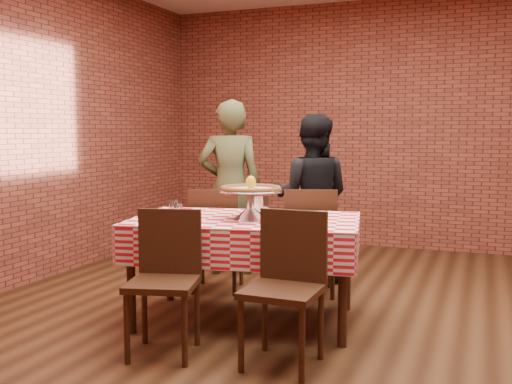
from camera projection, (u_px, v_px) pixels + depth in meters
ground at (320, 323)px, 4.24m from camera, size 6.00×6.00×0.00m
back_wall at (390, 125)px, 6.86m from camera, size 5.50×0.00×5.50m
table at (246, 270)px, 4.26m from camera, size 1.74×1.23×0.75m
tablecloth at (246, 237)px, 4.24m from camera, size 1.79×1.28×0.27m
pizza_stand at (251, 205)px, 4.17m from camera, size 0.49×0.49×0.20m
pizza at (251, 190)px, 4.15m from camera, size 0.46×0.46×0.03m
lemon at (251, 182)px, 4.15m from camera, size 0.08×0.08×0.09m
water_glass_left at (178, 211)px, 4.20m from camera, size 0.08×0.08×0.11m
water_glass_right at (174, 207)px, 4.39m from camera, size 0.08×0.08×0.11m
side_plate at (311, 221)px, 4.04m from camera, size 0.18×0.18×0.01m
sweetener_packet_a at (321, 224)px, 3.93m from camera, size 0.06×0.06×0.00m
sweetener_packet_b at (326, 224)px, 3.95m from camera, size 0.05×0.04×0.00m
condiment_caddy at (260, 203)px, 4.51m from camera, size 0.12×0.10×0.14m
chair_near_left at (163, 284)px, 3.60m from camera, size 0.50×0.50×0.89m
chair_near_right at (282, 291)px, 3.43m from camera, size 0.43×0.43×0.91m
chair_far_left at (218, 239)px, 5.09m from camera, size 0.50×0.50×0.90m
chair_far_right at (310, 241)px, 4.97m from camera, size 0.54×0.54×0.91m
diner_olive at (230, 188)px, 5.66m from camera, size 0.72×0.60×1.68m
diner_black at (312, 197)px, 5.45m from camera, size 0.82×0.68×1.54m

